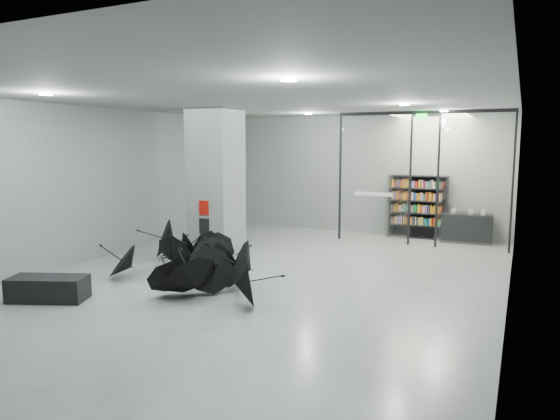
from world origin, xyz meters
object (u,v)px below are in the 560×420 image
at_px(column, 216,182).
at_px(bookshelf, 418,207).
at_px(shop_counter, 467,228).
at_px(umbrella_cluster, 197,266).
at_px(bench, 48,289).

height_order(column, bookshelf, column).
height_order(shop_counter, umbrella_cluster, umbrella_cluster).
relative_size(bench, umbrella_cluster, 0.29).
xyz_separation_m(bookshelf, umbrella_cluster, (-3.51, -7.32, -0.70)).
height_order(column, shop_counter, column).
bearing_deg(umbrella_cluster, bookshelf, 64.38).
height_order(column, bench, column).
height_order(bookshelf, umbrella_cluster, bookshelf).
height_order(bookshelf, shop_counter, bookshelf).
height_order(bench, bookshelf, bookshelf).
height_order(bench, shop_counter, shop_counter).
relative_size(bookshelf, shop_counter, 1.35).
bearing_deg(bookshelf, column, -134.66).
distance_m(column, shop_counter, 7.84).
distance_m(column, bench, 5.44).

